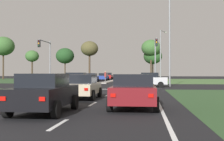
% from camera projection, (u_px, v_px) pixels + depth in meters
% --- Properties ---
extents(ground_plane, '(200.00, 200.00, 0.00)m').
position_uv_depth(ground_plane, '(94.00, 86.00, 36.03)').
color(ground_plane, black).
extents(median_island_near, '(1.20, 22.00, 0.14)m').
position_uv_depth(median_island_near, '(38.00, 99.00, 17.15)').
color(median_island_near, gray).
rests_on(median_island_near, ground).
extents(median_island_far, '(1.20, 36.00, 0.14)m').
position_uv_depth(median_island_far, '(115.00, 80.00, 60.88)').
color(median_island_far, gray).
rests_on(median_island_far, ground).
extents(lane_dash_near, '(0.14, 2.00, 0.01)m').
position_uv_depth(lane_dash_near, '(59.00, 125.00, 9.16)').
color(lane_dash_near, silver).
rests_on(lane_dash_near, ground).
extents(lane_dash_second, '(0.14, 2.00, 0.01)m').
position_uv_depth(lane_dash_second, '(93.00, 104.00, 15.12)').
color(lane_dash_second, silver).
rests_on(lane_dash_second, ground).
extents(lane_dash_third, '(0.14, 2.00, 0.01)m').
position_uv_depth(lane_dash_third, '(107.00, 95.00, 21.08)').
color(lane_dash_third, silver).
rests_on(lane_dash_third, ground).
extents(edge_line_right, '(0.14, 24.00, 0.01)m').
position_uv_depth(edge_line_right, '(157.00, 100.00, 17.39)').
color(edge_line_right, silver).
rests_on(edge_line_right, ground).
extents(stop_bar_near, '(6.40, 0.50, 0.01)m').
position_uv_depth(stop_bar_near, '(120.00, 89.00, 28.66)').
color(stop_bar_near, silver).
rests_on(stop_bar_near, ground).
extents(crosswalk_bar_near, '(0.70, 2.80, 0.01)m').
position_uv_depth(crosswalk_bar_near, '(26.00, 88.00, 31.57)').
color(crosswalk_bar_near, silver).
rests_on(crosswalk_bar_near, ground).
extents(crosswalk_bar_second, '(0.70, 2.80, 0.01)m').
position_uv_depth(crosswalk_bar_second, '(36.00, 88.00, 31.44)').
color(crosswalk_bar_second, silver).
rests_on(crosswalk_bar_second, ground).
extents(crosswalk_bar_third, '(0.70, 2.80, 0.01)m').
position_uv_depth(crosswalk_bar_third, '(47.00, 88.00, 31.31)').
color(crosswalk_bar_third, silver).
rests_on(crosswalk_bar_third, ground).
extents(crosswalk_bar_fourth, '(0.70, 2.80, 0.01)m').
position_uv_depth(crosswalk_bar_fourth, '(58.00, 88.00, 31.19)').
color(crosswalk_bar_fourth, silver).
rests_on(crosswalk_bar_fourth, ground).
extents(crosswalk_bar_fifth, '(0.70, 2.80, 0.01)m').
position_uv_depth(crosswalk_bar_fifth, '(68.00, 88.00, 31.06)').
color(crosswalk_bar_fifth, silver).
rests_on(crosswalk_bar_fifth, ground).
extents(crosswalk_bar_sixth, '(0.70, 2.80, 0.01)m').
position_uv_depth(crosswalk_bar_sixth, '(79.00, 88.00, 30.94)').
color(crosswalk_bar_sixth, silver).
rests_on(crosswalk_bar_sixth, ground).
extents(crosswalk_bar_seventh, '(0.70, 2.80, 0.01)m').
position_uv_depth(crosswalk_bar_seventh, '(90.00, 88.00, 30.81)').
color(crosswalk_bar_seventh, silver).
rests_on(crosswalk_bar_seventh, ground).
extents(car_maroon_near, '(2.10, 4.35, 1.54)m').
position_uv_depth(car_maroon_near, '(134.00, 91.00, 13.38)').
color(car_maroon_near, maroon).
rests_on(car_maroon_near, ground).
extents(car_teal_second, '(4.56, 2.08, 1.62)m').
position_uv_depth(car_teal_second, '(75.00, 79.00, 34.84)').
color(car_teal_second, '#19565B').
rests_on(car_teal_second, ground).
extents(car_red_third, '(2.07, 4.37, 1.60)m').
position_uv_depth(car_red_third, '(108.00, 76.00, 68.18)').
color(car_red_third, '#A31919').
rests_on(car_red_third, ground).
extents(car_navy_fourth, '(2.08, 4.56, 1.52)m').
position_uv_depth(car_navy_fourth, '(91.00, 78.00, 46.31)').
color(car_navy_fourth, '#161E47').
rests_on(car_navy_fourth, ground).
extents(car_silver_fifth, '(4.16, 1.99, 1.61)m').
position_uv_depth(car_silver_fifth, '(149.00, 80.00, 33.23)').
color(car_silver_fifth, '#B7B7BC').
rests_on(car_silver_fifth, ground).
extents(car_beige_sixth, '(2.03, 4.20, 1.48)m').
position_uv_depth(car_beige_sixth, '(82.00, 86.00, 18.18)').
color(car_beige_sixth, '#BCAD8E').
rests_on(car_beige_sixth, ground).
extents(car_blue_seventh, '(2.02, 4.57, 1.50)m').
position_uv_depth(car_blue_seventh, '(103.00, 77.00, 60.28)').
color(car_blue_seventh, navy).
rests_on(car_blue_seventh, ground).
extents(car_black_eighth, '(1.96, 4.37, 1.57)m').
position_uv_depth(car_black_eighth, '(45.00, 93.00, 11.76)').
color(car_black_eighth, black).
rests_on(car_black_eighth, ground).
extents(traffic_signal_far_left, '(0.32, 4.93, 6.19)m').
position_uv_depth(traffic_signal_far_left, '(46.00, 54.00, 41.77)').
color(traffic_signal_far_left, gray).
rests_on(traffic_signal_far_left, ground).
extents(traffic_signal_far_right, '(0.32, 4.63, 6.20)m').
position_uv_depth(traffic_signal_far_right, '(156.00, 53.00, 40.22)').
color(traffic_signal_far_right, gray).
rests_on(traffic_signal_far_right, ground).
extents(street_lamp_second, '(1.85, 1.34, 10.94)m').
position_uv_depth(street_lamp_second, '(169.00, 34.00, 34.22)').
color(street_lamp_second, gray).
rests_on(street_lamp_second, ground).
extents(street_lamp_third, '(1.42, 2.16, 9.37)m').
position_uv_depth(street_lamp_third, '(161.00, 53.00, 54.27)').
color(street_lamp_third, gray).
rests_on(street_lamp_third, ground).
extents(pedestrian_at_median, '(0.34, 0.34, 1.75)m').
position_uv_depth(pedestrian_at_median, '(105.00, 75.00, 48.15)').
color(pedestrian_at_median, '#4C4C4C').
rests_on(pedestrian_at_median, median_island_far).
extents(treeline_near, '(5.32, 5.32, 10.25)m').
position_uv_depth(treeline_near, '(3.00, 46.00, 71.46)').
color(treeline_near, '#423323').
rests_on(treeline_near, ground).
extents(treeline_second, '(3.24, 3.24, 6.99)m').
position_uv_depth(treeline_second, '(32.00, 56.00, 71.75)').
color(treeline_second, '#423323').
rests_on(treeline_second, ground).
extents(treeline_third, '(4.51, 4.51, 7.69)m').
position_uv_depth(treeline_third, '(65.00, 56.00, 73.62)').
color(treeline_third, '#423323').
rests_on(treeline_third, ground).
extents(treeline_fourth, '(4.04, 4.04, 8.95)m').
position_uv_depth(treeline_fourth, '(90.00, 49.00, 69.36)').
color(treeline_fourth, '#423323').
rests_on(treeline_fourth, ground).
extents(treeline_fifth, '(4.18, 4.18, 7.11)m').
position_uv_depth(treeline_fifth, '(153.00, 56.00, 67.72)').
color(treeline_fifth, '#423323').
rests_on(treeline_fifth, ground).
extents(treeline_sixth, '(4.27, 4.27, 8.95)m').
position_uv_depth(treeline_sixth, '(151.00, 48.00, 66.23)').
color(treeline_sixth, '#423323').
rests_on(treeline_sixth, ground).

